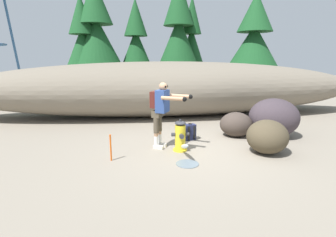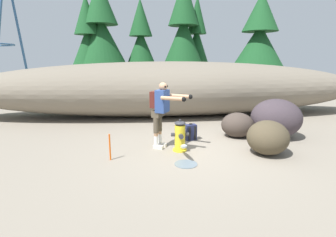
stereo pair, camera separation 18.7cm
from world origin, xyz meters
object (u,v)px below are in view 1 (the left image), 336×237
boulder_mid (267,137)px  survey_stake (111,148)px  spare_backpack (190,132)px  fire_hydrant (180,136)px  boulder_small (236,124)px  utility_worker (162,107)px  boulder_large (274,118)px

boulder_mid → survey_stake: bearing=179.8°
spare_backpack → survey_stake: bearing=107.5°
fire_hydrant → survey_stake: size_ratio=1.32×
spare_backpack → boulder_mid: (1.59, -1.29, 0.19)m
boulder_small → spare_backpack: bearing=-174.7°
fire_hydrant → utility_worker: bearing=149.2°
boulder_large → survey_stake: 4.73m
boulder_large → boulder_small: bearing=173.3°
fire_hydrant → boulder_mid: boulder_mid is taller
utility_worker → boulder_small: size_ratio=1.79×
boulder_small → survey_stake: bearing=-157.9°
utility_worker → boulder_small: bearing=48.2°
utility_worker → survey_stake: (-1.21, -0.68, -0.75)m
boulder_mid → boulder_small: bearing=97.6°
utility_worker → boulder_mid: bearing=14.6°
fire_hydrant → utility_worker: 0.85m
utility_worker → spare_backpack: (0.86, 0.59, -0.84)m
boulder_mid → survey_stake: size_ratio=1.68×
utility_worker → boulder_large: size_ratio=1.19×
fire_hydrant → survey_stake: (-1.63, -0.43, -0.07)m
fire_hydrant → spare_backpack: 0.96m
fire_hydrant → boulder_large: (2.91, 0.85, 0.19)m
boulder_mid → fire_hydrant: bearing=167.8°
fire_hydrant → boulder_small: (1.83, 0.98, -0.01)m
boulder_large → boulder_small: size_ratio=1.51×
boulder_small → survey_stake: (-3.47, -1.41, -0.06)m
fire_hydrant → survey_stake: 1.69m
boulder_small → survey_stake: size_ratio=1.55×
boulder_large → boulder_mid: 1.57m
utility_worker → boulder_mid: size_ratio=1.65×
boulder_large → boulder_small: boulder_large is taller
boulder_large → survey_stake: boulder_large is taller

